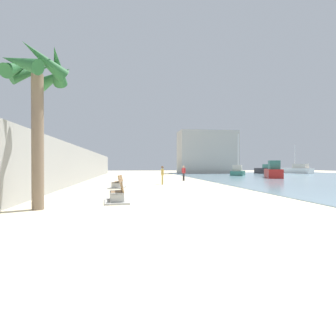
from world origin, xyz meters
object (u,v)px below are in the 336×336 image
object	(u,v)px
boat_far_right	(267,170)
palm_tree	(38,86)
bench_far	(118,185)
person_walking	(184,172)
boat_far_left	(238,172)
boat_outer	(273,171)
bench_near	(117,197)
person_standing	(162,174)
boat_distant	(297,170)

from	to	relation	value
boat_far_right	palm_tree	bearing A→B (deg)	-127.48
palm_tree	bench_far	xyz separation A→B (m)	(2.60, 9.73, -4.58)
person_walking	boat_far_right	bearing A→B (deg)	44.93
boat_far_left	boat_outer	world-z (taller)	boat_far_left
palm_tree	boat_outer	size ratio (longest dim) A/B	1.06
person_walking	boat_outer	distance (m)	13.90
bench_near	person_standing	size ratio (longest dim) A/B	1.31
bench_near	boat_far_left	bearing A→B (deg)	58.71
person_walking	bench_far	bearing A→B (deg)	-127.44
palm_tree	boat_far_right	world-z (taller)	palm_tree
boat_far_right	person_standing	bearing A→B (deg)	-132.06
palm_tree	bench_far	world-z (taller)	palm_tree
person_standing	boat_far_left	size ratio (longest dim) A/B	0.24
person_standing	boat_far_right	distance (m)	35.46
boat_outer	boat_distant	bearing A→B (deg)	50.13
bench_far	person_walking	world-z (taller)	person_walking
person_walking	boat_far_left	world-z (taller)	boat_far_left
boat_outer	boat_far_right	distance (m)	17.82
palm_tree	bench_far	distance (m)	11.07
palm_tree	bench_near	size ratio (longest dim) A/B	2.89
person_walking	boat_distant	distance (m)	37.04
person_standing	boat_far_left	world-z (taller)	boat_far_left
palm_tree	person_standing	distance (m)	14.97
boat_distant	boat_outer	xyz separation A→B (m)	(-15.66, -18.75, 0.09)
boat_far_left	boat_distant	bearing A→B (deg)	31.35
person_standing	bench_near	bearing A→B (deg)	-107.08
bench_near	boat_distant	world-z (taller)	boat_distant
palm_tree	person_walking	bearing A→B (deg)	63.17
bench_far	person_walking	bearing A→B (deg)	52.56
person_walking	boat_outer	size ratio (longest dim) A/B	0.28
person_walking	boat_outer	world-z (taller)	boat_outer
person_standing	boat_outer	size ratio (longest dim) A/B	0.28
boat_distant	boat_far_right	world-z (taller)	boat_distant
person_walking	boat_far_left	bearing A→B (deg)	47.89
bench_far	person_standing	xyz separation A→B (m)	(3.78, 3.26, 0.74)
boat_far_right	person_walking	bearing A→B (deg)	-135.07
person_standing	boat_distant	xyz separation A→B (m)	(31.86, 28.94, -0.17)
boat_distant	boat_far_right	size ratio (longest dim) A/B	1.03
palm_tree	person_standing	world-z (taller)	palm_tree
bench_far	boat_distant	bearing A→B (deg)	42.09
palm_tree	boat_far_left	world-z (taller)	boat_far_left
boat_outer	boat_far_right	xyz separation A→B (m)	(7.56, 16.14, -0.13)
boat_far_left	palm_tree	bearing A→B (deg)	-123.72
palm_tree	boat_outer	world-z (taller)	palm_tree
palm_tree	boat_far_right	bearing A→B (deg)	52.52
person_walking	boat_distant	xyz separation A→B (m)	(28.81, 23.27, -0.18)
bench_far	bench_near	bearing A→B (deg)	-87.59
palm_tree	person_walking	distance (m)	21.25
person_standing	palm_tree	bearing A→B (deg)	-116.19
palm_tree	person_standing	size ratio (longest dim) A/B	3.79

